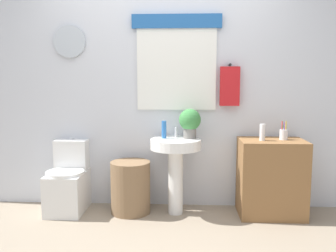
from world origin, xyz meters
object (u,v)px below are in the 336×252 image
object	(u,v)px
wooden_cabinet	(271,178)
toothbrush_cup	(284,134)
laundry_hamper	(131,187)
soap_bottle	(164,130)
toilet	(68,183)
pedestal_sink	(176,158)
lotion_bottle	(262,132)
potted_plant	(190,122)

from	to	relation	value
wooden_cabinet	toothbrush_cup	size ratio (longest dim) A/B	4.13
laundry_hamper	soap_bottle	distance (m)	0.68
toilet	toothbrush_cup	size ratio (longest dim) A/B	3.99
soap_bottle	toothbrush_cup	size ratio (longest dim) A/B	0.95
pedestal_sink	toothbrush_cup	xyz separation A→B (m)	(1.06, 0.02, 0.24)
lotion_bottle	toothbrush_cup	size ratio (longest dim) A/B	0.88
soap_bottle	pedestal_sink	bearing A→B (deg)	-22.62
toilet	wooden_cabinet	size ratio (longest dim) A/B	0.97
wooden_cabinet	potted_plant	world-z (taller)	potted_plant
laundry_hamper	soap_bottle	world-z (taller)	soap_bottle
pedestal_sink	wooden_cabinet	xyz separation A→B (m)	(0.95, 0.00, -0.19)
potted_plant	lotion_bottle	bearing A→B (deg)	-8.12
lotion_bottle	laundry_hamper	bearing A→B (deg)	178.24
pedestal_sink	toothbrush_cup	world-z (taller)	toothbrush_cup
laundry_hamper	wooden_cabinet	bearing A→B (deg)	0.00
lotion_bottle	toothbrush_cup	bearing A→B (deg)	15.15
toothbrush_cup	wooden_cabinet	bearing A→B (deg)	-169.76
wooden_cabinet	soap_bottle	distance (m)	1.17
laundry_hamper	lotion_bottle	distance (m)	1.43
laundry_hamper	potted_plant	size ratio (longest dim) A/B	1.78
potted_plant	toothbrush_cup	bearing A→B (deg)	-2.48
pedestal_sink	toothbrush_cup	distance (m)	1.09
laundry_hamper	toothbrush_cup	size ratio (longest dim) A/B	2.86
laundry_hamper	lotion_bottle	bearing A→B (deg)	-1.76
soap_bottle	potted_plant	bearing A→B (deg)	2.20
laundry_hamper	pedestal_sink	bearing A→B (deg)	-0.00
laundry_hamper	wooden_cabinet	distance (m)	1.42
pedestal_sink	lotion_bottle	distance (m)	0.88
wooden_cabinet	potted_plant	bearing A→B (deg)	175.78
soap_bottle	toothbrush_cup	world-z (taller)	toothbrush_cup
laundry_hamper	toothbrush_cup	xyz separation A→B (m)	(1.52, 0.02, 0.55)
toilet	pedestal_sink	bearing A→B (deg)	-1.57
toilet	laundry_hamper	distance (m)	0.65
pedestal_sink	wooden_cabinet	distance (m)	0.97
potted_plant	toothbrush_cup	distance (m)	0.93
laundry_hamper	toothbrush_cup	bearing A→B (deg)	0.75
pedestal_sink	toothbrush_cup	size ratio (longest dim) A/B	4.13
pedestal_sink	soap_bottle	xyz separation A→B (m)	(-0.12, 0.05, 0.28)
pedestal_sink	potted_plant	bearing A→B (deg)	23.20
toothbrush_cup	laundry_hamper	bearing A→B (deg)	-179.25
potted_plant	laundry_hamper	bearing A→B (deg)	-174.28
wooden_cabinet	lotion_bottle	distance (m)	0.48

